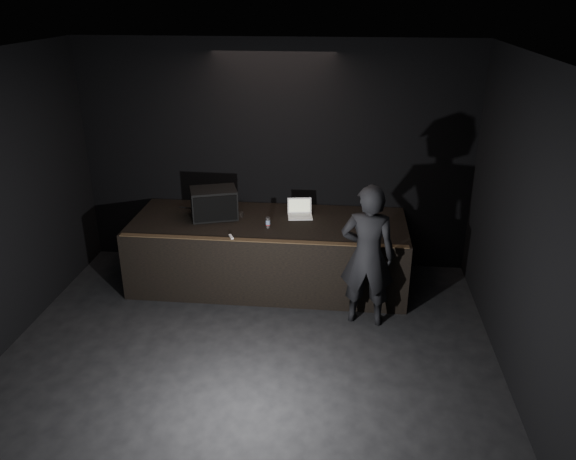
# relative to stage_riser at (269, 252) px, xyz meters

# --- Properties ---
(ground) EXTENTS (7.00, 7.00, 0.00)m
(ground) POSITION_rel_stage_riser_xyz_m (0.00, -2.73, -0.50)
(ground) COLOR black
(ground) RESTS_ON ground
(room_walls) EXTENTS (6.10, 7.10, 3.52)m
(room_walls) POSITION_rel_stage_riser_xyz_m (0.00, -2.73, 1.52)
(room_walls) COLOR black
(room_walls) RESTS_ON ground
(stage_riser) EXTENTS (4.00, 1.50, 1.00)m
(stage_riser) POSITION_rel_stage_riser_xyz_m (0.00, 0.00, 0.00)
(stage_riser) COLOR black
(stage_riser) RESTS_ON ground
(riser_lip) EXTENTS (3.92, 0.10, 0.01)m
(riser_lip) POSITION_rel_stage_riser_xyz_m (0.00, -0.71, 0.51)
(riser_lip) COLOR brown
(riser_lip) RESTS_ON stage_riser
(stage_monitor) EXTENTS (0.77, 0.66, 0.44)m
(stage_monitor) POSITION_rel_stage_riser_xyz_m (-0.81, 0.07, 0.72)
(stage_monitor) COLOR black
(stage_monitor) RESTS_ON stage_riser
(cable) EXTENTS (0.92, 0.18, 0.02)m
(cable) POSITION_rel_stage_riser_xyz_m (-0.99, 0.32, 0.51)
(cable) COLOR black
(cable) RESTS_ON stage_riser
(laptop) EXTENTS (0.40, 0.37, 0.24)m
(laptop) POSITION_rel_stage_riser_xyz_m (0.44, 0.26, 0.56)
(laptop) COLOR white
(laptop) RESTS_ON stage_riser
(beer_can) EXTENTS (0.06, 0.06, 0.15)m
(beer_can) POSITION_rel_stage_riser_xyz_m (0.03, -0.24, 0.58)
(beer_can) COLOR silver
(beer_can) RESTS_ON stage_riser
(plastic_cup) EXTENTS (0.07, 0.07, 0.09)m
(plastic_cup) POSITION_rel_stage_riser_xyz_m (-0.42, 0.09, 0.55)
(plastic_cup) COLOR white
(plastic_cup) RESTS_ON stage_riser
(wii_remote) EXTENTS (0.09, 0.15, 0.03)m
(wii_remote) POSITION_rel_stage_riser_xyz_m (-0.42, -0.65, 0.51)
(wii_remote) COLOR white
(wii_remote) RESTS_ON stage_riser
(person) EXTENTS (0.75, 0.54, 1.93)m
(person) POSITION_rel_stage_riser_xyz_m (1.41, -0.95, 0.47)
(person) COLOR black
(person) RESTS_ON ground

